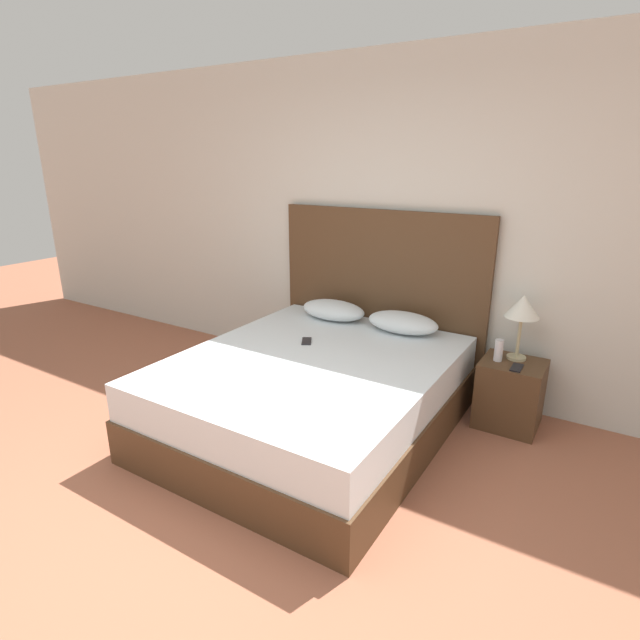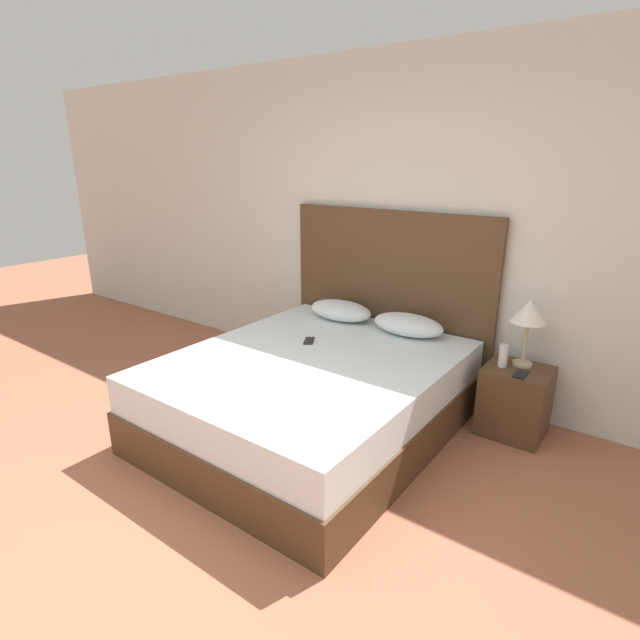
{
  "view_description": "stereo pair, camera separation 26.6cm",
  "coord_description": "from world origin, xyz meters",
  "px_view_note": "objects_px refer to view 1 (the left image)",
  "views": [
    {
      "loc": [
        1.62,
        -1.24,
        1.9
      ],
      "look_at": [
        -0.13,
        1.57,
        0.81
      ],
      "focal_mm": 28.0,
      "sensor_mm": 36.0,
      "label": 1
    },
    {
      "loc": [
        1.84,
        -1.09,
        1.9
      ],
      "look_at": [
        -0.13,
        1.57,
        0.81
      ],
      "focal_mm": 28.0,
      "sensor_mm": 36.0,
      "label": 2
    }
  ],
  "objects_px": {
    "nightstand": "(510,394)",
    "phone_on_nightstand": "(517,368)",
    "table_lamp": "(523,309)",
    "phone_on_bed": "(307,341)",
    "bed": "(312,395)"
  },
  "relations": [
    {
      "from": "nightstand",
      "to": "phone_on_bed",
      "type": "bearing_deg",
      "value": -157.55
    },
    {
      "from": "nightstand",
      "to": "phone_on_nightstand",
      "type": "bearing_deg",
      "value": -68.94
    },
    {
      "from": "table_lamp",
      "to": "phone_on_bed",
      "type": "bearing_deg",
      "value": -154.79
    },
    {
      "from": "nightstand",
      "to": "table_lamp",
      "type": "bearing_deg",
      "value": 91.41
    },
    {
      "from": "bed",
      "to": "table_lamp",
      "type": "relative_size",
      "value": 4.38
    },
    {
      "from": "phone_on_nightstand",
      "to": "phone_on_bed",
      "type": "bearing_deg",
      "value": -161.59
    },
    {
      "from": "bed",
      "to": "nightstand",
      "type": "height_order",
      "value": "bed"
    },
    {
      "from": "phone_on_bed",
      "to": "nightstand",
      "type": "height_order",
      "value": "phone_on_bed"
    },
    {
      "from": "bed",
      "to": "table_lamp",
      "type": "distance_m",
      "value": 1.61
    },
    {
      "from": "phone_on_bed",
      "to": "nightstand",
      "type": "xyz_separation_m",
      "value": [
        1.4,
        0.58,
        -0.32
      ]
    },
    {
      "from": "phone_on_bed",
      "to": "bed",
      "type": "bearing_deg",
      "value": -49.92
    },
    {
      "from": "phone_on_bed",
      "to": "phone_on_nightstand",
      "type": "distance_m",
      "value": 1.51
    },
    {
      "from": "bed",
      "to": "table_lamp",
      "type": "xyz_separation_m",
      "value": [
        1.19,
        0.91,
        0.6
      ]
    },
    {
      "from": "phone_on_nightstand",
      "to": "table_lamp",
      "type": "bearing_deg",
      "value": 102.68
    },
    {
      "from": "nightstand",
      "to": "phone_on_nightstand",
      "type": "xyz_separation_m",
      "value": [
        0.04,
        -0.1,
        0.25
      ]
    }
  ]
}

